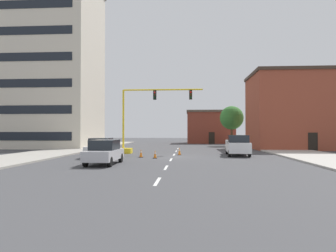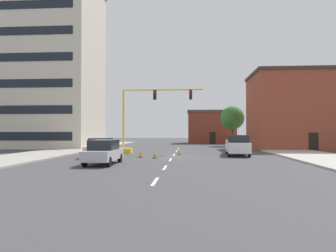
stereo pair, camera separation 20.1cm
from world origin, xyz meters
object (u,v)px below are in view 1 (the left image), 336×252
at_px(traffic_signal_gantry, 135,132).
at_px(traffic_cone_roadside_a, 141,153).
at_px(tree_right_far, 232,118).
at_px(pickup_truck_white, 237,145).
at_px(sedan_white_mid_left, 101,147).
at_px(traffic_cone_roadside_b, 155,154).
at_px(sedan_silver_near_left, 104,152).
at_px(traffic_cone_roadside_c, 179,151).

xyz_separation_m(traffic_signal_gantry, traffic_cone_roadside_a, (1.45, -4.88, -1.89)).
height_order(tree_right_far, pickup_truck_white, tree_right_far).
xyz_separation_m(sedan_white_mid_left, traffic_cone_roadside_a, (3.63, 0.13, -0.52)).
distance_m(traffic_signal_gantry, tree_right_far, 21.49).
height_order(tree_right_far, traffic_cone_roadside_a, tree_right_far).
xyz_separation_m(pickup_truck_white, traffic_cone_roadside_a, (-9.03, -2.81, -0.60)).
bearing_deg(traffic_signal_gantry, traffic_cone_roadside_b, -63.75).
height_order(traffic_signal_gantry, sedan_silver_near_left, traffic_signal_gantry).
distance_m(sedan_silver_near_left, sedan_white_mid_left, 6.16).
bearing_deg(sedan_silver_near_left, pickup_truck_white, 39.37).
bearing_deg(tree_right_far, traffic_signal_gantry, -126.11).
bearing_deg(traffic_cone_roadside_c, traffic_cone_roadside_a, -138.31).
bearing_deg(traffic_signal_gantry, sedan_silver_near_left, -91.23).
xyz_separation_m(traffic_cone_roadside_a, traffic_cone_roadside_c, (3.38, 3.01, 0.00)).
bearing_deg(tree_right_far, sedan_silver_near_left, -114.52).
distance_m(pickup_truck_white, sedan_white_mid_left, 12.99).
height_order(pickup_truck_white, sedan_white_mid_left, pickup_truck_white).
height_order(pickup_truck_white, traffic_cone_roadside_c, pickup_truck_white).
relative_size(traffic_signal_gantry, pickup_truck_white, 1.69).
relative_size(tree_right_far, traffic_cone_roadside_c, 8.40).
xyz_separation_m(tree_right_far, traffic_cone_roadside_c, (-7.77, -19.14, -4.10)).
xyz_separation_m(traffic_signal_gantry, pickup_truck_white, (10.48, -2.07, -1.28)).
bearing_deg(tree_right_far, traffic_cone_roadside_b, -113.03).
relative_size(traffic_signal_gantry, sedan_white_mid_left, 2.05).
bearing_deg(traffic_cone_roadside_c, sedan_silver_near_left, -119.39).
height_order(pickup_truck_white, traffic_cone_roadside_a, pickup_truck_white).
distance_m(pickup_truck_white, sedan_silver_near_left, 13.85).
distance_m(tree_right_far, traffic_cone_roadside_b, 25.33).
distance_m(traffic_signal_gantry, traffic_cone_roadside_a, 5.43).
xyz_separation_m(traffic_signal_gantry, tree_right_far, (12.60, 17.27, 2.21)).
bearing_deg(traffic_cone_roadside_b, traffic_signal_gantry, 116.25).
height_order(sedan_white_mid_left, traffic_cone_roadside_c, sedan_white_mid_left).
xyz_separation_m(pickup_truck_white, sedan_white_mid_left, (-12.65, -2.94, -0.09)).
bearing_deg(pickup_truck_white, traffic_cone_roadside_b, -154.46).
relative_size(traffic_cone_roadside_a, traffic_cone_roadside_c, 1.00).
bearing_deg(sedan_white_mid_left, sedan_silver_near_left, -71.60).
height_order(tree_right_far, sedan_white_mid_left, tree_right_far).
distance_m(sedan_silver_near_left, traffic_cone_roadside_b, 6.00).
bearing_deg(traffic_signal_gantry, traffic_cone_roadside_c, -21.18).
distance_m(traffic_signal_gantry, sedan_white_mid_left, 5.64).
height_order(traffic_cone_roadside_a, traffic_cone_roadside_b, traffic_cone_roadside_a).
distance_m(sedan_silver_near_left, traffic_cone_roadside_c, 10.33).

